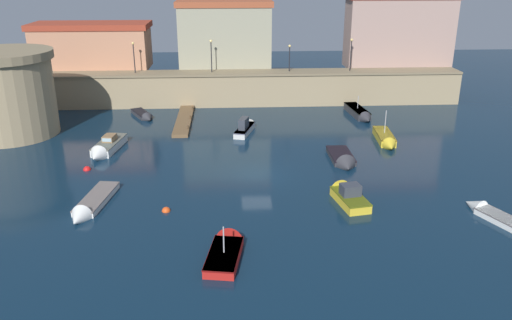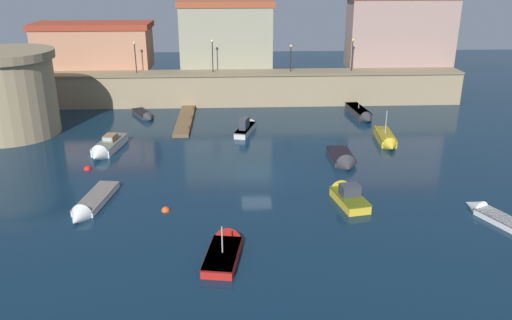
{
  "view_description": "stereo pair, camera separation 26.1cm",
  "coord_description": "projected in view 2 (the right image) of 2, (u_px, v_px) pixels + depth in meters",
  "views": [
    {
      "loc": [
        -2.24,
        -39.26,
        16.26
      ],
      "look_at": [
        0.0,
        0.99,
        0.98
      ],
      "focal_mm": 36.19,
      "sensor_mm": 36.0,
      "label": 1
    },
    {
      "loc": [
        -1.98,
        -39.27,
        16.26
      ],
      "look_at": [
        0.0,
        0.99,
        0.98
      ],
      "focal_mm": 36.19,
      "sensor_mm": 36.0,
      "label": 2
    }
  ],
  "objects": [
    {
      "name": "mooring_buoy_1",
      "position": [
        166.0,
        211.0,
        36.39
      ],
      "size": [
        0.61,
        0.61,
        0.61
      ],
      "primitive_type": "sphere",
      "color": "#EA4C19",
      "rests_on": "ground"
    },
    {
      "name": "moored_boat_3",
      "position": [
        500.0,
        219.0,
        34.69
      ],
      "size": [
        4.01,
        7.1,
        1.28
      ],
      "rotation": [
        0.0,
        0.0,
        1.97
      ],
      "color": "white",
      "rests_on": "ground"
    },
    {
      "name": "moored_boat_9",
      "position": [
        145.0,
        115.0,
        58.57
      ],
      "size": [
        3.38,
        4.99,
        1.24
      ],
      "rotation": [
        0.0,
        0.0,
        -1.1
      ],
      "color": "#333338",
      "rests_on": "ground"
    },
    {
      "name": "moored_boat_10",
      "position": [
        346.0,
        194.0,
        37.89
      ],
      "size": [
        2.48,
        5.04,
        1.94
      ],
      "rotation": [
        0.0,
        0.0,
        1.75
      ],
      "color": "gold",
      "rests_on": "ground"
    },
    {
      "name": "mooring_buoy_0",
      "position": [
        88.0,
        170.0,
        43.74
      ],
      "size": [
        0.65,
        0.65,
        0.65
      ],
      "primitive_type": "sphere",
      "color": "red",
      "rests_on": "ground"
    },
    {
      "name": "moored_boat_1",
      "position": [
        361.0,
        113.0,
        58.68
      ],
      "size": [
        2.03,
        6.98,
        2.56
      ],
      "rotation": [
        0.0,
        0.0,
        -1.49
      ],
      "color": "#333338",
      "rests_on": "ground"
    },
    {
      "name": "quay_lamp_3",
      "position": [
        352.0,
        50.0,
        62.59
      ],
      "size": [
        0.32,
        0.32,
        3.88
      ],
      "color": "black",
      "rests_on": "quay_wall"
    },
    {
      "name": "fortress_tower",
      "position": [
        7.0,
        93.0,
        51.47
      ],
      "size": [
        10.05,
        10.05,
        8.48
      ],
      "color": "#9E8966",
      "rests_on": "ground"
    },
    {
      "name": "quay_lamp_0",
      "position": [
        135.0,
        53.0,
        61.43
      ],
      "size": [
        0.32,
        0.32,
        3.68
      ],
      "color": "black",
      "rests_on": "quay_wall"
    },
    {
      "name": "moored_boat_5",
      "position": [
        247.0,
        127.0,
        53.63
      ],
      "size": [
        2.76,
        5.9,
        1.95
      ],
      "rotation": [
        0.0,
        0.0,
        1.28
      ],
      "color": "silver",
      "rests_on": "ground"
    },
    {
      "name": "moored_boat_0",
      "position": [
        344.0,
        161.0,
        44.98
      ],
      "size": [
        1.93,
        5.48,
        1.79
      ],
      "rotation": [
        0.0,
        0.0,
        -1.57
      ],
      "color": "#333338",
      "rests_on": "ground"
    },
    {
      "name": "moored_boat_11",
      "position": [
        387.0,
        139.0,
        50.0
      ],
      "size": [
        1.98,
        6.21,
        3.34
      ],
      "rotation": [
        0.0,
        0.0,
        -1.66
      ],
      "color": "gold",
      "rests_on": "ground"
    },
    {
      "name": "quay_lamp_2",
      "position": [
        291.0,
        54.0,
        62.38
      ],
      "size": [
        0.32,
        0.32,
        3.22
      ],
      "color": "black",
      "rests_on": "quay_wall"
    },
    {
      "name": "ground_plane",
      "position": [
        257.0,
        175.0,
        42.53
      ],
      "size": [
        130.1,
        130.1,
        0.0
      ],
      "primitive_type": "plane",
      "color": "#0C2338"
    },
    {
      "name": "quay_lamp_1",
      "position": [
        212.0,
        51.0,
        61.81
      ],
      "size": [
        0.32,
        0.32,
        3.89
      ],
      "color": "black",
      "rests_on": "quay_wall"
    },
    {
      "name": "quay_wall",
      "position": [
        247.0,
        88.0,
        63.62
      ],
      "size": [
        52.74,
        3.64,
        4.06
      ],
      "color": "#9E8966",
      "rests_on": "ground"
    },
    {
      "name": "old_town_backdrop",
      "position": [
        242.0,
        37.0,
        65.53
      ],
      "size": [
        53.31,
        6.22,
        9.14
      ],
      "color": "tan",
      "rests_on": "ground"
    },
    {
      "name": "pier_dock",
      "position": [
        185.0,
        120.0,
        57.03
      ],
      "size": [
        1.65,
        11.47,
        0.7
      ],
      "color": "brown",
      "rests_on": "ground"
    },
    {
      "name": "moored_boat_2",
      "position": [
        106.0,
        148.0,
        47.66
      ],
      "size": [
        2.71,
        6.67,
        1.75
      ],
      "rotation": [
        0.0,
        0.0,
        -1.73
      ],
      "color": "white",
      "rests_on": "ground"
    },
    {
      "name": "moored_boat_7",
      "position": [
        225.0,
        247.0,
        31.08
      ],
      "size": [
        2.56,
        5.34,
        2.8
      ],
      "rotation": [
        0.0,
        0.0,
        1.41
      ],
      "color": "red",
      "rests_on": "ground"
    },
    {
      "name": "moored_boat_4",
      "position": [
        89.0,
        206.0,
        36.56
      ],
      "size": [
        2.53,
        6.86,
        1.49
      ],
      "rotation": [
        0.0,
        0.0,
        -1.72
      ],
      "color": "white",
      "rests_on": "ground"
    }
  ]
}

